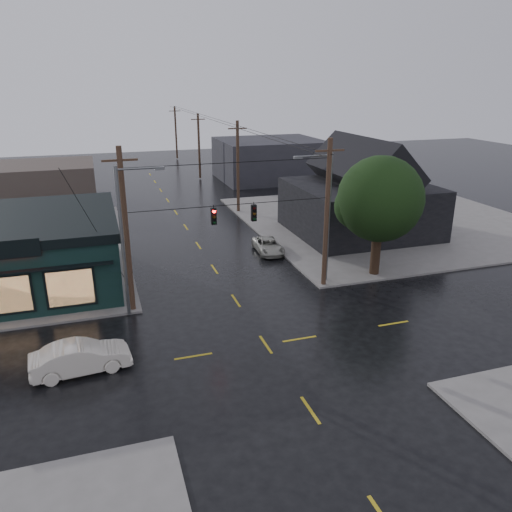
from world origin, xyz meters
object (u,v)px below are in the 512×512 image
object	(u,v)px
utility_pole_nw	(133,311)
suv_silver	(268,246)
corner_tree	(380,199)
sedan_cream	(81,358)
utility_pole_ne	(323,286)

from	to	relation	value
utility_pole_nw	suv_silver	world-z (taller)	utility_pole_nw
corner_tree	sedan_cream	xyz separation A→B (m)	(-20.42, -6.92, -4.91)
utility_pole_nw	sedan_cream	xyz separation A→B (m)	(-3.00, -6.20, 0.78)
utility_pole_nw	suv_silver	bearing A→B (deg)	34.15
suv_silver	utility_pole_nw	bearing A→B (deg)	-142.39
corner_tree	utility_pole_nw	size ratio (longest dim) A/B	0.85
utility_pole_ne	sedan_cream	bearing A→B (deg)	-158.81
utility_pole_ne	suv_silver	distance (m)	8.05
utility_pole_ne	sedan_cream	size ratio (longest dim) A/B	2.14
corner_tree	suv_silver	distance (m)	10.54
suv_silver	sedan_cream	bearing A→B (deg)	-132.63
utility_pole_ne	sedan_cream	xyz separation A→B (m)	(-16.00, -6.20, 0.78)
utility_pole_ne	corner_tree	bearing A→B (deg)	9.14
utility_pole_nw	sedan_cream	distance (m)	6.93
utility_pole_ne	utility_pole_nw	bearing A→B (deg)	180.00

